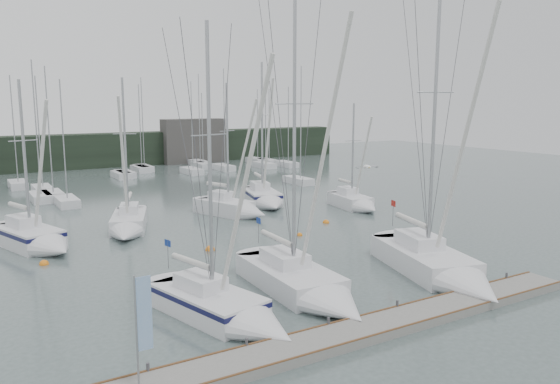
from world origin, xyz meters
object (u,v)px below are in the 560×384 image
at_px(sailboat_mid_b, 128,226).
at_px(sailboat_mid_e, 357,204).
at_px(buoy_b, 300,235).
at_px(sailboat_near_center, 311,289).
at_px(buoy_d, 326,223).
at_px(dock_banner, 142,320).
at_px(buoy_c, 44,264).
at_px(sailboat_mid_a, 38,240).
at_px(sailboat_near_right, 444,271).
at_px(sailboat_mid_d, 265,199).
at_px(sailboat_mid_c, 236,209).
at_px(sailboat_near_left, 229,312).
at_px(buoy_a, 210,250).

height_order(sailboat_mid_b, sailboat_mid_e, sailboat_mid_b).
xyz_separation_m(sailboat_mid_b, buoy_b, (10.80, -7.32, -0.56)).
xyz_separation_m(sailboat_near_center, buoy_d, (10.98, 13.85, -0.56)).
distance_m(sailboat_mid_b, buoy_d, 15.77).
height_order(sailboat_near_center, dock_banner, sailboat_near_center).
bearing_deg(dock_banner, buoy_c, 91.04).
distance_m(sailboat_mid_a, buoy_d, 21.75).
xyz_separation_m(sailboat_mid_e, dock_banner, (-26.68, -21.41, 2.16)).
height_order(sailboat_near_right, sailboat_mid_e, sailboat_near_right).
height_order(sailboat_mid_d, sailboat_mid_e, sailboat_mid_d).
bearing_deg(buoy_d, buoy_c, -178.97).
relative_size(sailboat_near_center, sailboat_mid_b, 1.34).
distance_m(sailboat_mid_c, sailboat_mid_e, 11.30).
bearing_deg(sailboat_near_center, sailboat_near_right, -8.03).
height_order(sailboat_mid_d, dock_banner, sailboat_mid_d).
bearing_deg(buoy_b, sailboat_mid_e, 29.02).
bearing_deg(sailboat_near_center, sailboat_mid_b, 104.68).
relative_size(sailboat_mid_c, sailboat_mid_e, 1.17).
bearing_deg(sailboat_near_left, sailboat_mid_a, 93.51).
distance_m(sailboat_near_center, dock_banner, 11.13).
height_order(sailboat_mid_b, buoy_b, sailboat_mid_b).
relative_size(dock_banner, buoy_d, 7.14).
height_order(sailboat_mid_c, sailboat_mid_d, sailboat_mid_d).
xyz_separation_m(sailboat_near_right, sailboat_mid_e, (8.76, 18.42, -0.08)).
height_order(sailboat_near_center, buoy_c, sailboat_near_center).
bearing_deg(sailboat_mid_e, buoy_a, -153.57).
distance_m(sailboat_near_left, dock_banner, 6.79).
height_order(sailboat_near_center, sailboat_mid_e, sailboat_near_center).
height_order(sailboat_near_left, dock_banner, sailboat_near_left).
distance_m(sailboat_near_left, buoy_c, 15.23).
bearing_deg(sailboat_mid_d, sailboat_mid_b, -149.68).
relative_size(sailboat_mid_c, buoy_d, 22.36).
bearing_deg(sailboat_near_right, buoy_a, 139.81).
xyz_separation_m(sailboat_near_center, sailboat_mid_d, (10.28, 22.76, 0.10)).
bearing_deg(sailboat_mid_c, buoy_a, -146.90).
bearing_deg(dock_banner, sailboat_mid_b, 74.41).
xyz_separation_m(sailboat_mid_e, buoy_b, (-9.92, -5.51, -0.54)).
xyz_separation_m(sailboat_mid_b, dock_banner, (-5.96, -23.22, 2.14)).
distance_m(sailboat_near_center, sailboat_near_right, 8.10).
relative_size(sailboat_near_center, buoy_c, 29.15).
xyz_separation_m(sailboat_mid_c, dock_banner, (-15.82, -24.56, 2.09)).
height_order(sailboat_near_right, sailboat_mid_d, sailboat_near_right).
relative_size(sailboat_mid_b, dock_banner, 3.19).
distance_m(sailboat_mid_a, buoy_a, 11.66).
bearing_deg(sailboat_mid_c, buoy_b, -104.93).
relative_size(sailboat_mid_a, sailboat_mid_c, 1.00).
relative_size(sailboat_mid_c, dock_banner, 3.13).
bearing_deg(dock_banner, sailboat_mid_d, 52.20).
distance_m(sailboat_near_left, sailboat_mid_d, 27.81).
height_order(sailboat_mid_a, buoy_c, sailboat_mid_a).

